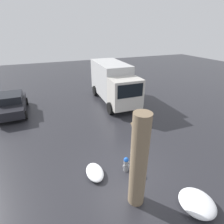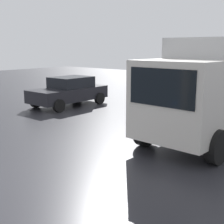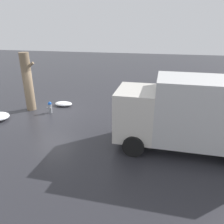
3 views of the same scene
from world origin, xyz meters
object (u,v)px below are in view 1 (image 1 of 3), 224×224
at_px(fire_hydrant, 126,164).
at_px(tree_trunk, 139,162).
at_px(delivery_truck, 113,82).
at_px(parked_car, 12,104).

bearing_deg(fire_hydrant, tree_trunk, -40.74).
height_order(fire_hydrant, delivery_truck, delivery_truck).
height_order(fire_hydrant, tree_trunk, tree_trunk).
distance_m(delivery_truck, parked_car, 7.92).
bearing_deg(delivery_truck, fire_hydrant, 73.32).
bearing_deg(parked_car, fire_hydrant, 120.67).
bearing_deg(tree_trunk, parked_car, 26.16).
bearing_deg(tree_trunk, delivery_truck, -17.42).
xyz_separation_m(tree_trunk, parked_car, (9.94, 4.88, -1.07)).
height_order(fire_hydrant, parked_car, parked_car).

